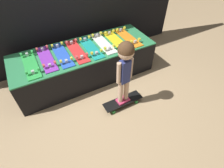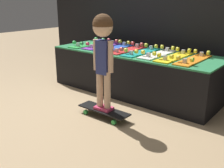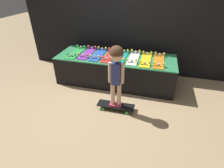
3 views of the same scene
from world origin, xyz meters
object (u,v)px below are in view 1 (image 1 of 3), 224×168
skateboard_teal_on_rack (91,47)px  child (125,64)px  skateboard_red_on_rack (77,51)px  skateboard_on_floor (123,101)px  skateboard_purple_on_rack (46,58)px  skateboard_blue_on_rack (62,54)px  skateboard_green_on_rack (30,64)px  skateboard_yellow_on_rack (116,40)px  skateboard_orange_on_rack (128,37)px  skateboard_white_on_rack (103,43)px

skateboard_teal_on_rack → child: child is taller
skateboard_red_on_rack → skateboard_on_floor: skateboard_red_on_rack is taller
skateboard_purple_on_rack → skateboard_blue_on_rack: 0.24m
skateboard_purple_on_rack → skateboard_green_on_rack: bearing=-170.9°
skateboard_green_on_rack → skateboard_purple_on_rack: bearing=9.1°
skateboard_teal_on_rack → skateboard_yellow_on_rack: same height
skateboard_orange_on_rack → skateboard_red_on_rack: bearing=179.1°
skateboard_yellow_on_rack → child: bearing=-112.8°
skateboard_on_floor → skateboard_green_on_rack: bearing=139.9°
skateboard_red_on_rack → skateboard_white_on_rack: same height
skateboard_yellow_on_rack → skateboard_blue_on_rack: bearing=178.3°
skateboard_blue_on_rack → skateboard_on_floor: (0.60, -0.93, -0.53)m
skateboard_red_on_rack → skateboard_yellow_on_rack: (0.73, -0.02, 0.00)m
skateboard_purple_on_rack → skateboard_teal_on_rack: (0.73, -0.04, 0.00)m
skateboard_teal_on_rack → skateboard_orange_on_rack: (0.73, -0.00, 0.00)m
skateboard_red_on_rack → child: bearing=-69.1°
skateboard_white_on_rack → skateboard_orange_on_rack: same height
skateboard_white_on_rack → skateboard_on_floor: skateboard_white_on_rack is taller
skateboard_purple_on_rack → skateboard_teal_on_rack: size_ratio=1.00×
skateboard_teal_on_rack → skateboard_yellow_on_rack: (0.49, -0.00, 0.00)m
skateboard_orange_on_rack → child: 1.12m
skateboard_green_on_rack → child: size_ratio=0.71×
skateboard_red_on_rack → skateboard_blue_on_rack: bearing=177.0°
child → skateboard_green_on_rack: bearing=136.3°
skateboard_orange_on_rack → skateboard_purple_on_rack: bearing=178.2°
skateboard_blue_on_rack → skateboard_yellow_on_rack: same height
skateboard_white_on_rack → skateboard_yellow_on_rack: same height
child → skateboard_teal_on_rack: bearing=93.1°
skateboard_orange_on_rack → skateboard_on_floor: (-0.62, -0.91, -0.53)m
skateboard_orange_on_rack → skateboard_on_floor: 1.22m
skateboard_green_on_rack → skateboard_white_on_rack: size_ratio=1.00×
child → skateboard_blue_on_rack: bearing=118.9°
skateboard_red_on_rack → skateboard_teal_on_rack: size_ratio=1.00×
skateboard_green_on_rack → skateboard_on_floor: bearing=-40.1°
skateboard_orange_on_rack → child: bearing=-124.6°
skateboard_teal_on_rack → skateboard_on_floor: 1.06m
skateboard_purple_on_rack → skateboard_yellow_on_rack: (1.22, -0.05, 0.00)m
skateboard_blue_on_rack → skateboard_yellow_on_rack: bearing=-1.7°
skateboard_red_on_rack → skateboard_purple_on_rack: bearing=176.5°
skateboard_purple_on_rack → child: (0.84, -0.95, 0.22)m
skateboard_teal_on_rack → skateboard_white_on_rack: same height
skateboard_blue_on_rack → child: (0.60, -0.93, 0.22)m
skateboard_teal_on_rack → skateboard_on_floor: bearing=-83.2°
skateboard_blue_on_rack → skateboard_teal_on_rack: same height
skateboard_on_floor → child: 0.75m
skateboard_yellow_on_rack → skateboard_on_floor: bearing=-112.8°
skateboard_red_on_rack → skateboard_teal_on_rack: bearing=-2.8°
skateboard_on_floor → child: bearing=-90.0°
skateboard_teal_on_rack → skateboard_orange_on_rack: same height
skateboard_yellow_on_rack → skateboard_on_floor: (-0.38, -0.91, -0.53)m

